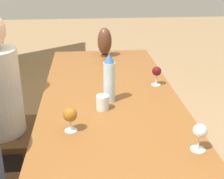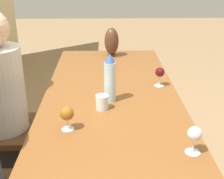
{
  "view_description": "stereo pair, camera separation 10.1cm",
  "coord_description": "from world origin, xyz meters",
  "views": [
    {
      "loc": [
        -1.63,
        0.15,
        1.54
      ],
      "look_at": [
        0.03,
        0.0,
        0.83
      ],
      "focal_mm": 50.0,
      "sensor_mm": 36.0,
      "label": 1
    },
    {
      "loc": [
        -1.63,
        0.04,
        1.54
      ],
      "look_at": [
        0.03,
        0.0,
        0.83
      ],
      "focal_mm": 50.0,
      "sensor_mm": 36.0,
      "label": 2
    }
  ],
  "objects": [
    {
      "name": "wine_glass_1",
      "position": [
        -0.47,
        -0.35,
        0.82
      ],
      "size": [
        0.07,
        0.07,
        0.13
      ],
      "color": "silver",
      "rests_on": "dining_table"
    },
    {
      "name": "wine_glass_3",
      "position": [
        0.32,
        -0.33,
        0.82
      ],
      "size": [
        0.06,
        0.06,
        0.13
      ],
      "color": "silver",
      "rests_on": "dining_table"
    },
    {
      "name": "person_far",
      "position": [
        0.23,
        0.71,
        0.69
      ],
      "size": [
        0.32,
        0.32,
        1.26
      ],
      "color": "#2D2D38",
      "rests_on": "ground_plane"
    },
    {
      "name": "water_tumbler",
      "position": [
        -0.02,
        0.06,
        0.77
      ],
      "size": [
        0.07,
        0.07,
        0.08
      ],
      "color": "silver",
      "rests_on": "dining_table"
    },
    {
      "name": "water_bottle",
      "position": [
        0.09,
        0.01,
        0.88
      ],
      "size": [
        0.07,
        0.07,
        0.3
      ],
      "color": "silver",
      "rests_on": "dining_table"
    },
    {
      "name": "wine_glass_0",
      "position": [
        -0.25,
        0.23,
        0.82
      ],
      "size": [
        0.07,
        0.07,
        0.13
      ],
      "color": "silver",
      "rests_on": "dining_table"
    },
    {
      "name": "dining_table",
      "position": [
        0.0,
        0.0,
        0.66
      ],
      "size": [
        2.4,
        0.85,
        0.73
      ],
      "color": "brown",
      "rests_on": "ground_plane"
    },
    {
      "name": "vase",
      "position": [
        1.03,
        -0.02,
        0.86
      ],
      "size": [
        0.12,
        0.12,
        0.25
      ],
      "color": "#4C2D1E",
      "rests_on": "dining_table"
    }
  ]
}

